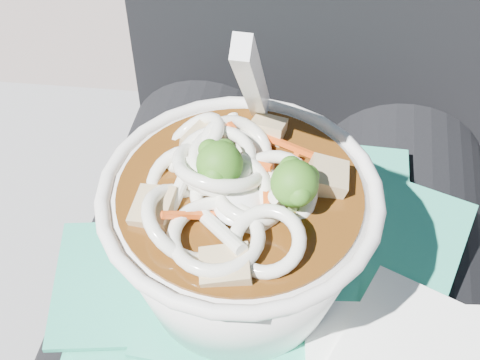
% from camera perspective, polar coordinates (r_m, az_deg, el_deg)
% --- Properties ---
extents(stone_ledge, '(1.03, 0.57, 0.45)m').
position_cam_1_polar(stone_ledge, '(0.90, 3.39, -15.10)').
color(stone_ledge, slate).
rests_on(stone_ledge, ground).
extents(lap, '(0.36, 0.48, 0.16)m').
position_cam_1_polar(lap, '(0.56, 2.67, -14.41)').
color(lap, black).
rests_on(lap, stone_ledge).
extents(person_body, '(0.34, 0.94, 1.00)m').
position_cam_1_polar(person_body, '(0.59, 4.05, -5.33)').
color(person_body, black).
rests_on(person_body, ground).
extents(plastic_bag, '(0.31, 0.34, 0.02)m').
position_cam_1_polar(plastic_bag, '(0.47, 3.10, -11.32)').
color(plastic_bag, '#29AB89').
rests_on(plastic_bag, lap).
extents(udon_bowl, '(0.21, 0.21, 0.21)m').
position_cam_1_polar(udon_bowl, '(0.42, -0.09, -4.09)').
color(udon_bowl, white).
rests_on(udon_bowl, plastic_bag).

